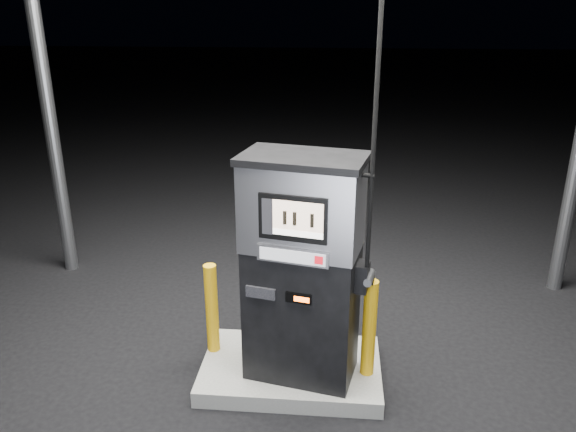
{
  "coord_description": "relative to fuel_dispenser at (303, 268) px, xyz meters",
  "views": [
    {
      "loc": [
        0.35,
        -4.24,
        3.19
      ],
      "look_at": [
        -0.03,
        0.0,
        1.57
      ],
      "focal_mm": 35.0,
      "sensor_mm": 36.0,
      "label": 1
    }
  ],
  "objects": [
    {
      "name": "ground",
      "position": [
        -0.1,
        0.1,
        -1.16
      ],
      "size": [
        80.0,
        80.0,
        0.0
      ],
      "primitive_type": "plane",
      "color": "black",
      "rests_on": "ground"
    },
    {
      "name": "pump_island",
      "position": [
        -0.1,
        0.1,
        -1.08
      ],
      "size": [
        1.6,
        1.0,
        0.15
      ],
      "primitive_type": "cube",
      "color": "slate",
      "rests_on": "ground"
    },
    {
      "name": "fuel_dispenser",
      "position": [
        0.0,
        0.0,
        0.0
      ],
      "size": [
        1.13,
        0.77,
        4.06
      ],
      "rotation": [
        0.0,
        0.0,
        -0.21
      ],
      "color": "black",
      "rests_on": "pump_island"
    },
    {
      "name": "bollard_left",
      "position": [
        -0.84,
        0.26,
        -0.57
      ],
      "size": [
        0.15,
        0.15,
        0.87
      ],
      "primitive_type": "cylinder",
      "rotation": [
        0.0,
        0.0,
        -0.4
      ],
      "color": "#EDA90D",
      "rests_on": "pump_island"
    },
    {
      "name": "bollard_right",
      "position": [
        0.57,
        0.03,
        -0.56
      ],
      "size": [
        0.13,
        0.13,
        0.9
      ],
      "primitive_type": "cylinder",
      "rotation": [
        0.0,
        0.0,
        0.1
      ],
      "color": "#EDA90D",
      "rests_on": "pump_island"
    }
  ]
}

